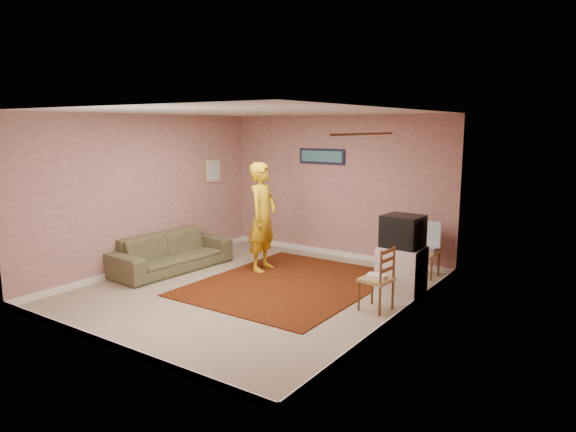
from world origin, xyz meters
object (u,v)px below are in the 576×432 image
Objects in this scene: crt_tv at (403,231)px; chair_b at (377,272)px; tv_cabinet at (401,273)px; chair_a at (426,245)px; person at (263,217)px; sofa at (172,252)px.

crt_tv is 1.18× the size of chair_b.
tv_cabinet is 1.24m from chair_a.
crt_tv reaches higher than tv_cabinet.
chair_b is at bearing -87.91° from chair_a.
crt_tv is 0.30× the size of person.
chair_b is (-0.01, -1.86, 0.00)m from chair_a.
sofa is (-3.75, -0.81, -0.07)m from tv_cabinet.
sofa is at bearing -164.42° from crt_tv.
person is at bearing -151.59° from chair_a.
crt_tv reaches higher than chair_b.
tv_cabinet is 0.60m from crt_tv.
crt_tv is 3.89m from sofa.
tv_cabinet is 1.60× the size of chair_b.
chair_b is (-0.09, -0.63, -0.44)m from crt_tv.
tv_cabinet is at bearing -83.74° from chair_a.
sofa is at bearing -81.31° from chair_b.
tv_cabinet is 2.54m from person.
chair_a is at bearing -57.22° from sofa.
crt_tv is 0.78m from chair_b.
person is (-2.48, 0.05, 0.54)m from tv_cabinet.
person is (1.27, 0.86, 0.60)m from sofa.
chair_b is at bearing -98.20° from tv_cabinet.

